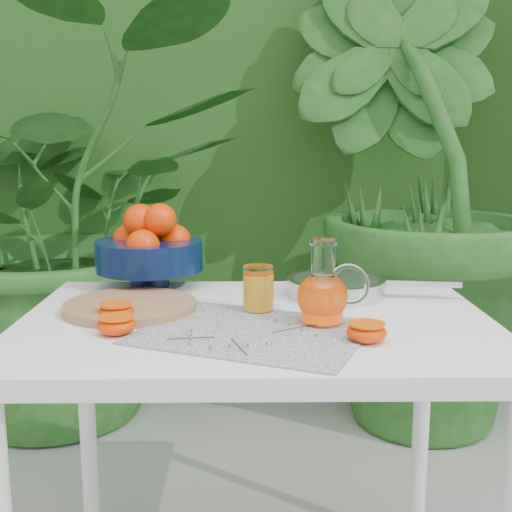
{
  "coord_description": "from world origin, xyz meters",
  "views": [
    {
      "loc": [
        0.06,
        -1.37,
        1.13
      ],
      "look_at": [
        0.08,
        -0.04,
        0.88
      ],
      "focal_mm": 45.0,
      "sensor_mm": 36.0,
      "label": 1
    }
  ],
  "objects_px": {
    "cutting_board": "(130,306)",
    "saute_pan": "(337,286)",
    "juice_pitcher": "(323,294)",
    "fruit_bowl": "(150,248)",
    "white_table": "(256,354)"
  },
  "relations": [
    {
      "from": "white_table",
      "to": "fruit_bowl",
      "type": "relative_size",
      "value": 3.41
    },
    {
      "from": "white_table",
      "to": "fruit_bowl",
      "type": "height_order",
      "value": "fruit_bowl"
    },
    {
      "from": "white_table",
      "to": "juice_pitcher",
      "type": "bearing_deg",
      "value": -21.38
    },
    {
      "from": "white_table",
      "to": "fruit_bowl",
      "type": "bearing_deg",
      "value": 131.69
    },
    {
      "from": "juice_pitcher",
      "to": "cutting_board",
      "type": "bearing_deg",
      "value": 164.58
    },
    {
      "from": "fruit_bowl",
      "to": "saute_pan",
      "type": "distance_m",
      "value": 0.49
    },
    {
      "from": "fruit_bowl",
      "to": "saute_pan",
      "type": "relative_size",
      "value": 0.69
    },
    {
      "from": "cutting_board",
      "to": "fruit_bowl",
      "type": "xyz_separation_m",
      "value": [
        0.01,
        0.24,
        0.09
      ]
    },
    {
      "from": "white_table",
      "to": "juice_pitcher",
      "type": "height_order",
      "value": "juice_pitcher"
    },
    {
      "from": "cutting_board",
      "to": "juice_pitcher",
      "type": "height_order",
      "value": "juice_pitcher"
    },
    {
      "from": "white_table",
      "to": "fruit_bowl",
      "type": "distance_m",
      "value": 0.44
    },
    {
      "from": "cutting_board",
      "to": "fruit_bowl",
      "type": "relative_size",
      "value": 1.0
    },
    {
      "from": "fruit_bowl",
      "to": "juice_pitcher",
      "type": "height_order",
      "value": "fruit_bowl"
    },
    {
      "from": "cutting_board",
      "to": "saute_pan",
      "type": "distance_m",
      "value": 0.49
    },
    {
      "from": "fruit_bowl",
      "to": "saute_pan",
      "type": "height_order",
      "value": "fruit_bowl"
    }
  ]
}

